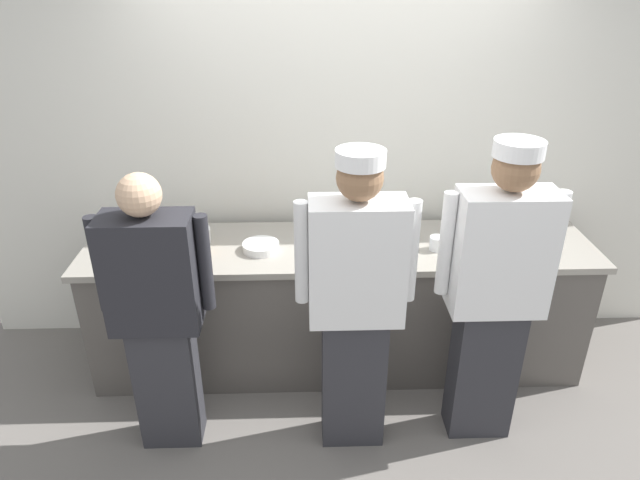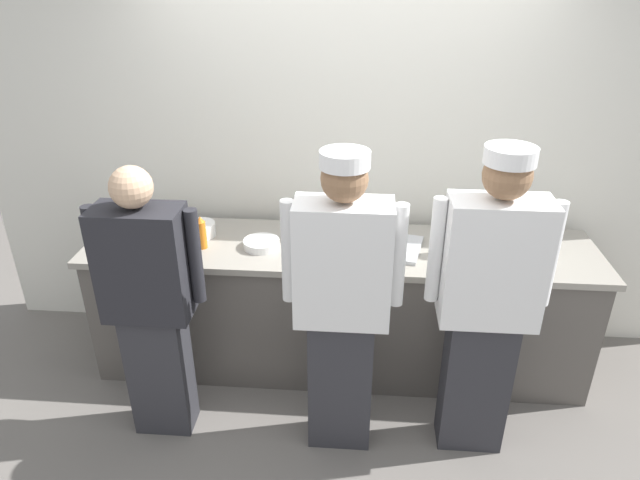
{
  "view_description": "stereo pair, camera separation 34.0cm",
  "coord_description": "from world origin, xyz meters",
  "px_view_note": "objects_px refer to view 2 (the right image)",
  "views": [
    {
      "loc": [
        -0.22,
        -2.72,
        2.47
      ],
      "look_at": [
        -0.12,
        0.32,
        0.94
      ],
      "focal_mm": 31.56,
      "sensor_mm": 36.0,
      "label": 1
    },
    {
      "loc": [
        0.12,
        -2.71,
        2.47
      ],
      "look_at": [
        -0.12,
        0.32,
        0.94
      ],
      "focal_mm": 31.56,
      "sensor_mm": 36.0,
      "label": 2
    }
  ],
  "objects_px": {
    "deli_cup": "(438,249)",
    "ramekin_red_sauce": "(540,236)",
    "chef_far_right": "(487,302)",
    "plate_stack_rear": "(199,229)",
    "chef_center": "(342,302)",
    "ramekin_orange_sauce": "(160,227)",
    "squeeze_bottle_primary": "(201,233)",
    "plate_stack_front": "(261,244)",
    "mixing_bowl_steel": "(510,241)",
    "ramekin_green_sauce": "(145,239)",
    "sheet_tray": "(379,245)",
    "chef_near_left": "(150,302)",
    "ramekin_yellow_sauce": "(326,245)"
  },
  "relations": [
    {
      "from": "ramekin_red_sauce",
      "to": "plate_stack_front",
      "type": "bearing_deg",
      "value": -171.84
    },
    {
      "from": "plate_stack_rear",
      "to": "ramekin_yellow_sauce",
      "type": "bearing_deg",
      "value": -8.59
    },
    {
      "from": "plate_stack_front",
      "to": "ramekin_yellow_sauce",
      "type": "distance_m",
      "value": 0.39
    },
    {
      "from": "chef_near_left",
      "to": "mixing_bowl_steel",
      "type": "height_order",
      "value": "chef_near_left"
    },
    {
      "from": "ramekin_green_sauce",
      "to": "ramekin_orange_sauce",
      "type": "distance_m",
      "value": 0.18
    },
    {
      "from": "plate_stack_front",
      "to": "plate_stack_rear",
      "type": "distance_m",
      "value": 0.44
    },
    {
      "from": "plate_stack_front",
      "to": "ramekin_orange_sauce",
      "type": "relative_size",
      "value": 2.05
    },
    {
      "from": "sheet_tray",
      "to": "ramekin_red_sauce",
      "type": "distance_m",
      "value": 1.03
    },
    {
      "from": "ramekin_orange_sauce",
      "to": "chef_far_right",
      "type": "bearing_deg",
      "value": -21.47
    },
    {
      "from": "plate_stack_front",
      "to": "chef_near_left",
      "type": "bearing_deg",
      "value": -129.72
    },
    {
      "from": "chef_near_left",
      "to": "ramekin_orange_sauce",
      "type": "relative_size",
      "value": 14.81
    },
    {
      "from": "squeeze_bottle_primary",
      "to": "sheet_tray",
      "type": "bearing_deg",
      "value": 5.12
    },
    {
      "from": "chef_far_right",
      "to": "ramekin_green_sauce",
      "type": "xyz_separation_m",
      "value": [
        -1.99,
        0.59,
        -0.02
      ]
    },
    {
      "from": "chef_far_right",
      "to": "plate_stack_rear",
      "type": "height_order",
      "value": "chef_far_right"
    },
    {
      "from": "deli_cup",
      "to": "plate_stack_rear",
      "type": "bearing_deg",
      "value": 173.99
    },
    {
      "from": "plate_stack_front",
      "to": "ramekin_green_sauce",
      "type": "distance_m",
      "value": 0.74
    },
    {
      "from": "chef_far_right",
      "to": "plate_stack_rear",
      "type": "bearing_deg",
      "value": 156.97
    },
    {
      "from": "chef_near_left",
      "to": "deli_cup",
      "type": "bearing_deg",
      "value": 20.07
    },
    {
      "from": "mixing_bowl_steel",
      "to": "ramekin_red_sauce",
      "type": "relative_size",
      "value": 4.16
    },
    {
      "from": "ramekin_orange_sauce",
      "to": "ramekin_red_sauce",
      "type": "bearing_deg",
      "value": 1.46
    },
    {
      "from": "chef_near_left",
      "to": "squeeze_bottle_primary",
      "type": "xyz_separation_m",
      "value": [
        0.14,
        0.56,
        0.14
      ]
    },
    {
      "from": "sheet_tray",
      "to": "squeeze_bottle_primary",
      "type": "bearing_deg",
      "value": -174.88
    },
    {
      "from": "plate_stack_rear",
      "to": "mixing_bowl_steel",
      "type": "xyz_separation_m",
      "value": [
        1.92,
        -0.05,
        0.02
      ]
    },
    {
      "from": "plate_stack_front",
      "to": "sheet_tray",
      "type": "relative_size",
      "value": 0.44
    },
    {
      "from": "chef_near_left",
      "to": "deli_cup",
      "type": "xyz_separation_m",
      "value": [
        1.56,
        0.57,
        0.08
      ]
    },
    {
      "from": "sheet_tray",
      "to": "squeeze_bottle_primary",
      "type": "xyz_separation_m",
      "value": [
        -1.07,
        -0.1,
        0.09
      ]
    },
    {
      "from": "mixing_bowl_steel",
      "to": "plate_stack_rear",
      "type": "bearing_deg",
      "value": 178.54
    },
    {
      "from": "mixing_bowl_steel",
      "to": "deli_cup",
      "type": "xyz_separation_m",
      "value": [
        -0.44,
        -0.11,
        -0.02
      ]
    },
    {
      "from": "deli_cup",
      "to": "mixing_bowl_steel",
      "type": "bearing_deg",
      "value": 13.79
    },
    {
      "from": "sheet_tray",
      "to": "ramekin_orange_sauce",
      "type": "distance_m",
      "value": 1.42
    },
    {
      "from": "chef_far_right",
      "to": "plate_stack_rear",
      "type": "distance_m",
      "value": 1.81
    },
    {
      "from": "ramekin_yellow_sauce",
      "to": "chef_near_left",
      "type": "bearing_deg",
      "value": -145.86
    },
    {
      "from": "squeeze_bottle_primary",
      "to": "ramekin_green_sauce",
      "type": "height_order",
      "value": "squeeze_bottle_primary"
    },
    {
      "from": "squeeze_bottle_primary",
      "to": "chef_near_left",
      "type": "bearing_deg",
      "value": -103.92
    },
    {
      "from": "squeeze_bottle_primary",
      "to": "plate_stack_front",
      "type": "bearing_deg",
      "value": 5.72
    },
    {
      "from": "chef_center",
      "to": "mixing_bowl_steel",
      "type": "xyz_separation_m",
      "value": [
        0.98,
        0.7,
        0.03
      ]
    },
    {
      "from": "ramekin_green_sauce",
      "to": "ramekin_red_sauce",
      "type": "distance_m",
      "value": 2.48
    },
    {
      "from": "squeeze_bottle_primary",
      "to": "plate_stack_rear",
      "type": "bearing_deg",
      "value": 110.98
    },
    {
      "from": "mixing_bowl_steel",
      "to": "ramekin_orange_sauce",
      "type": "relative_size",
      "value": 3.4
    },
    {
      "from": "plate_stack_rear",
      "to": "ramekin_orange_sauce",
      "type": "relative_size",
      "value": 1.87
    },
    {
      "from": "chef_near_left",
      "to": "mixing_bowl_steel",
      "type": "distance_m",
      "value": 2.11
    },
    {
      "from": "ramekin_orange_sauce",
      "to": "mixing_bowl_steel",
      "type": "bearing_deg",
      "value": -2.73
    },
    {
      "from": "ramekin_red_sauce",
      "to": "deli_cup",
      "type": "height_order",
      "value": "deli_cup"
    },
    {
      "from": "squeeze_bottle_primary",
      "to": "ramekin_yellow_sauce",
      "type": "relative_size",
      "value": 2.01
    },
    {
      "from": "ramekin_orange_sauce",
      "to": "deli_cup",
      "type": "distance_m",
      "value": 1.77
    },
    {
      "from": "chef_far_right",
      "to": "sheet_tray",
      "type": "relative_size",
      "value": 3.46
    },
    {
      "from": "deli_cup",
      "to": "chef_center",
      "type": "bearing_deg",
      "value": -132.62
    },
    {
      "from": "deli_cup",
      "to": "ramekin_red_sauce",
      "type": "bearing_deg",
      "value": 22.4
    },
    {
      "from": "chef_center",
      "to": "mixing_bowl_steel",
      "type": "height_order",
      "value": "chef_center"
    },
    {
      "from": "plate_stack_rear",
      "to": "ramekin_orange_sauce",
      "type": "distance_m",
      "value": 0.28
    }
  ]
}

